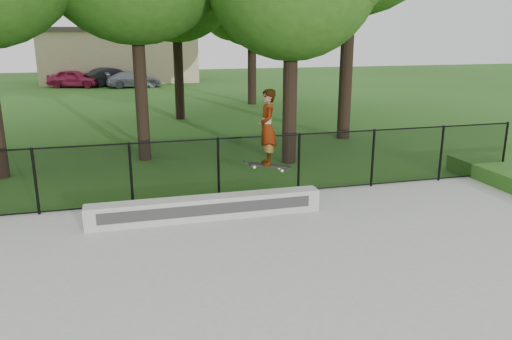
% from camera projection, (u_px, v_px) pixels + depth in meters
% --- Properties ---
extents(grind_ledge, '(4.98, 0.40, 0.48)m').
position_uv_depth(grind_ledge, '(206.00, 208.00, 10.61)').
color(grind_ledge, '#ACACA7').
rests_on(grind_ledge, concrete_slab).
extents(car_a, '(4.05, 2.64, 1.29)m').
position_uv_depth(car_a, '(74.00, 79.00, 36.43)').
color(car_a, '#9C1C43').
rests_on(car_a, ground).
extents(car_b, '(3.97, 2.77, 1.35)m').
position_uv_depth(car_b, '(113.00, 77.00, 37.58)').
color(car_b, black).
rests_on(car_b, ground).
extents(car_c, '(3.73, 1.94, 1.13)m').
position_uv_depth(car_c, '(134.00, 80.00, 36.52)').
color(car_c, gray).
rests_on(car_c, ground).
extents(skater_airborne, '(0.83, 0.62, 1.72)m').
position_uv_depth(skater_airborne, '(267.00, 129.00, 10.24)').
color(skater_airborne, black).
rests_on(skater_airborne, ground).
extents(chainlink_fence, '(16.06, 0.06, 1.50)m').
position_uv_depth(chainlink_fence, '(218.00, 169.00, 11.71)').
color(chainlink_fence, black).
rests_on(chainlink_fence, concrete_slab).
extents(distant_building, '(12.40, 6.40, 4.30)m').
position_uv_depth(distant_building, '(120.00, 54.00, 40.74)').
color(distant_building, tan).
rests_on(distant_building, ground).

